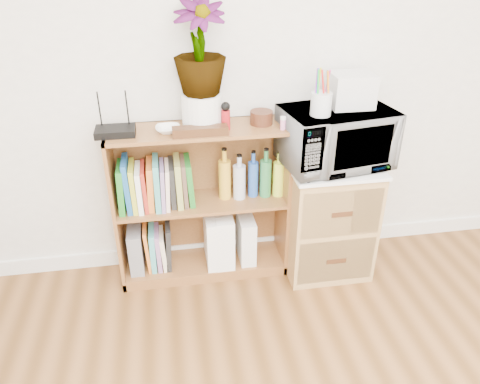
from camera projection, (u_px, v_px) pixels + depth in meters
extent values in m
cube|color=white|center=(255.00, 244.00, 3.13)|extent=(4.00, 0.02, 0.10)
cube|color=brown|center=(202.00, 204.00, 2.75)|extent=(1.00, 0.30, 0.95)
cube|color=#9E7542|center=(326.00, 218.00, 2.85)|extent=(0.50, 0.45, 0.70)
imported|color=silver|center=(335.00, 137.00, 2.59)|extent=(0.64, 0.48, 0.32)
cylinder|color=silver|center=(321.00, 104.00, 2.40)|extent=(0.11, 0.11, 0.12)
cube|color=silver|center=(351.00, 90.00, 2.51)|extent=(0.23, 0.19, 0.18)
cube|color=black|center=(115.00, 131.00, 2.43)|extent=(0.21, 0.14, 0.04)
imported|color=white|center=(168.00, 129.00, 2.46)|extent=(0.13, 0.13, 0.03)
cylinder|color=white|center=(202.00, 110.00, 2.50)|extent=(0.22, 0.22, 0.18)
imported|color=#3E7A30|center=(199.00, 47.00, 2.34)|extent=(0.27, 0.27, 0.48)
cube|color=#341A0E|center=(200.00, 131.00, 2.42)|extent=(0.29, 0.07, 0.05)
cylinder|color=maroon|center=(226.00, 120.00, 2.48)|extent=(0.05, 0.05, 0.11)
cylinder|color=#381B0F|center=(261.00, 118.00, 2.56)|extent=(0.12, 0.12, 0.07)
cube|color=pink|center=(289.00, 124.00, 2.50)|extent=(0.12, 0.04, 0.06)
cube|color=slate|center=(136.00, 248.00, 2.82)|extent=(0.08, 0.22, 0.27)
cube|color=white|center=(214.00, 238.00, 2.87)|extent=(0.10, 0.26, 0.33)
cube|color=white|center=(223.00, 237.00, 2.87)|extent=(0.11, 0.27, 0.33)
cube|color=white|center=(246.00, 237.00, 2.90)|extent=(0.09, 0.23, 0.29)
cube|color=#207A22|center=(122.00, 186.00, 2.61)|extent=(0.04, 0.20, 0.27)
cube|color=#195499|center=(128.00, 183.00, 2.61)|extent=(0.04, 0.20, 0.30)
cube|color=gold|center=(134.00, 185.00, 2.62)|extent=(0.03, 0.20, 0.27)
cube|color=white|center=(140.00, 186.00, 2.63)|extent=(0.03, 0.20, 0.25)
cube|color=#A7281C|center=(145.00, 186.00, 2.63)|extent=(0.03, 0.20, 0.25)
cube|color=orange|center=(150.00, 184.00, 2.63)|extent=(0.05, 0.20, 0.27)
cube|color=teal|center=(157.00, 182.00, 2.63)|extent=(0.03, 0.20, 0.29)
cube|color=#8A6CA3|center=(163.00, 184.00, 2.64)|extent=(0.03, 0.20, 0.26)
cube|color=beige|center=(167.00, 184.00, 2.65)|extent=(0.03, 0.20, 0.25)
cube|color=black|center=(172.00, 184.00, 2.65)|extent=(0.03, 0.20, 0.25)
cube|color=#9CA24A|center=(178.00, 181.00, 2.65)|extent=(0.04, 0.20, 0.28)
cube|color=brown|center=(184.00, 182.00, 2.66)|extent=(0.03, 0.20, 0.26)
cube|color=#1E7322|center=(190.00, 182.00, 2.66)|extent=(0.05, 0.20, 0.26)
cylinder|color=gold|center=(225.00, 175.00, 2.68)|extent=(0.07, 0.07, 0.31)
cylinder|color=silver|center=(239.00, 177.00, 2.70)|extent=(0.07, 0.07, 0.27)
cylinder|color=#2552AD|center=(253.00, 175.00, 2.71)|extent=(0.06, 0.06, 0.28)
cylinder|color=#2D7D42|center=(266.00, 173.00, 2.72)|extent=(0.07, 0.07, 0.29)
cylinder|color=#D4E836|center=(279.00, 174.00, 2.74)|extent=(0.07, 0.07, 0.27)
cylinder|color=silver|center=(292.00, 171.00, 2.74)|extent=(0.06, 0.06, 0.29)
cube|color=orange|center=(148.00, 246.00, 2.83)|extent=(0.03, 0.19, 0.29)
cube|color=#47A9AC|center=(153.00, 247.00, 2.84)|extent=(0.04, 0.19, 0.26)
cube|color=#97699E|center=(158.00, 247.00, 2.85)|extent=(0.03, 0.19, 0.25)
cube|color=#F5E3BF|center=(164.00, 249.00, 2.86)|extent=(0.04, 0.19, 0.23)
cube|color=black|center=(168.00, 244.00, 2.85)|extent=(0.04, 0.19, 0.29)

